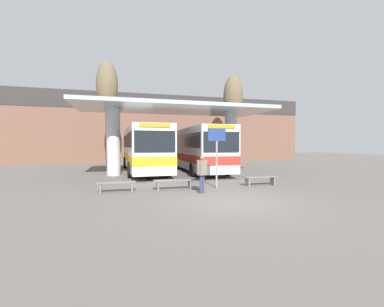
{
  "coord_description": "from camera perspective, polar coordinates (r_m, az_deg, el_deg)",
  "views": [
    {
      "loc": [
        -3.91,
        -8.59,
        2.09
      ],
      "look_at": [
        0.0,
        5.32,
        1.6
      ],
      "focal_mm": 24.0,
      "sensor_mm": 36.0,
      "label": 1
    }
  ],
  "objects": [
    {
      "name": "ground_plane",
      "position": [
        9.66,
        8.71,
        -10.56
      ],
      "size": [
        100.0,
        100.0,
        0.0
      ],
      "primitive_type": "plane",
      "color": "#605B56"
    },
    {
      "name": "info_sign_platform",
      "position": [
        12.44,
        5.5,
        1.77
      ],
      "size": [
        0.9,
        0.09,
        2.88
      ],
      "color": "gray",
      "rests_on": "ground_plane"
    },
    {
      "name": "waiting_bench_near_pillar",
      "position": [
        13.69,
        14.93,
        -5.44
      ],
      "size": [
        1.8,
        0.44,
        0.46
      ],
      "color": "slate",
      "rests_on": "ground_plane"
    },
    {
      "name": "waiting_bench_mid_platform",
      "position": [
        12.05,
        -4.02,
        -6.37
      ],
      "size": [
        1.91,
        0.44,
        0.46
      ],
      "color": "slate",
      "rests_on": "ground_plane"
    },
    {
      "name": "transit_bus_left_bay",
      "position": [
        20.46,
        -10.78,
        1.25
      ],
      "size": [
        2.95,
        12.26,
        3.33
      ],
      "rotation": [
        0.0,
        0.0,
        3.16
      ],
      "color": "white",
      "rests_on": "ground_plane"
    },
    {
      "name": "poplar_tree_behind_left",
      "position": [
        25.09,
        -18.35,
        13.84
      ],
      "size": [
        1.92,
        1.92,
        9.63
      ],
      "color": "#473A2B",
      "rests_on": "ground_plane"
    },
    {
      "name": "station_canopy",
      "position": [
        18.76,
        -3.63,
        7.83
      ],
      "size": [
        13.68,
        5.68,
        4.84
      ],
      "color": "silver",
      "rests_on": "ground_plane"
    },
    {
      "name": "townhouse_backdrop",
      "position": [
        31.64,
        -8.61,
        6.8
      ],
      "size": [
        40.0,
        0.58,
        8.21
      ],
      "color": "brown",
      "rests_on": "ground_plane"
    },
    {
      "name": "pedestrian_waiting",
      "position": [
        11.07,
        2.23,
        -3.77
      ],
      "size": [
        0.54,
        0.43,
        1.62
      ],
      "rotation": [
        0.0,
        0.0,
        0.58
      ],
      "color": "#333856",
      "rests_on": "ground_plane"
    },
    {
      "name": "waiting_bench_far_platform",
      "position": [
        11.81,
        -16.43,
        -6.66
      ],
      "size": [
        1.64,
        0.44,
        0.46
      ],
      "color": "slate",
      "rests_on": "ground_plane"
    },
    {
      "name": "poplar_tree_behind_right",
      "position": [
        28.89,
        9.11,
        12.26
      ],
      "size": [
        2.09,
        2.09,
        9.69
      ],
      "color": "#473A2B",
      "rests_on": "ground_plane"
    },
    {
      "name": "transit_bus_center_bay",
      "position": [
        20.07,
        1.28,
        1.22
      ],
      "size": [
        2.86,
        10.41,
        3.31
      ],
      "rotation": [
        0.0,
        0.0,
        3.12
      ],
      "color": "silver",
      "rests_on": "ground_plane"
    }
  ]
}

